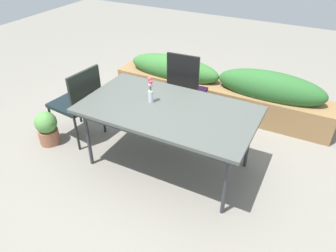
{
  "coord_description": "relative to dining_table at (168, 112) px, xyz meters",
  "views": [
    {
      "loc": [
        1.32,
        -2.46,
        2.31
      ],
      "look_at": [
        0.09,
        -0.08,
        0.51
      ],
      "focal_mm": 34.03,
      "sensor_mm": 36.0,
      "label": 1
    }
  ],
  "objects": [
    {
      "name": "chair_end_left",
      "position": [
        -1.15,
        -0.01,
        -0.16
      ],
      "size": [
        0.52,
        0.52,
        0.91
      ],
      "rotation": [
        0.0,
        0.0,
        1.46
      ],
      "color": "black",
      "rests_on": "ground"
    },
    {
      "name": "planter_box",
      "position": [
        0.07,
        1.38,
        -0.35
      ],
      "size": [
        3.0,
        0.43,
        0.7
      ],
      "color": "olive",
      "rests_on": "ground"
    },
    {
      "name": "chair_far_side",
      "position": [
        -0.16,
        0.76,
        -0.12
      ],
      "size": [
        0.43,
        0.43,
        1.01
      ],
      "rotation": [
        0.0,
        0.0,
        0.06
      ],
      "color": "black",
      "rests_on": "ground"
    },
    {
      "name": "potted_plant",
      "position": [
        -1.45,
        -0.29,
        -0.46
      ],
      "size": [
        0.26,
        0.26,
        0.41
      ],
      "color": "#9E6047",
      "rests_on": "ground"
    },
    {
      "name": "dining_table",
      "position": [
        0.0,
        0.0,
        0.0
      ],
      "size": [
        1.73,
        0.96,
        0.72
      ],
      "color": "#4C514C",
      "rests_on": "ground"
    },
    {
      "name": "ground_plane",
      "position": [
        -0.09,
        0.08,
        -0.68
      ],
      "size": [
        12.0,
        12.0,
        0.0
      ],
      "primitive_type": "plane",
      "color": "gray"
    },
    {
      "name": "flower_vase",
      "position": [
        -0.21,
        0.03,
        0.18
      ],
      "size": [
        0.06,
        0.05,
        0.28
      ],
      "color": "silver",
      "rests_on": "dining_table"
    }
  ]
}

